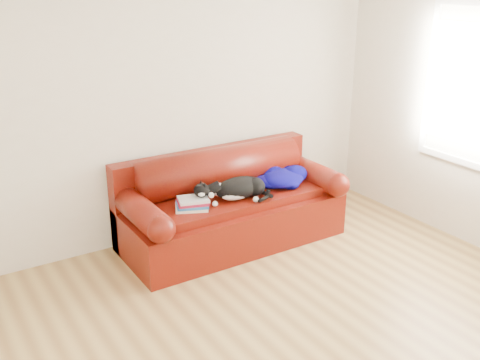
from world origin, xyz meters
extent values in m
plane|color=brown|center=(0.00, 0.00, 0.00)|extent=(4.50, 4.50, 0.00)
cube|color=beige|center=(0.00, 2.00, 1.30)|extent=(4.50, 0.02, 2.60)
cube|color=#3D0206|center=(0.32, 1.50, 0.21)|extent=(2.10, 0.90, 0.42)
cube|color=#3D0206|center=(0.32, 1.45, 0.45)|extent=(1.66, 0.62, 0.10)
cylinder|color=black|center=(-0.61, 1.17, 0.03)|extent=(0.06, 0.06, 0.05)
cylinder|color=black|center=(1.25, 1.17, 0.03)|extent=(0.06, 0.06, 0.05)
cylinder|color=black|center=(-0.61, 1.83, 0.03)|extent=(0.06, 0.06, 0.05)
cylinder|color=black|center=(1.25, 1.83, 0.03)|extent=(0.06, 0.06, 0.05)
cube|color=#3D0206|center=(0.32, 1.86, 0.42)|extent=(2.10, 0.18, 0.85)
cylinder|color=#3D0206|center=(0.32, 1.75, 0.68)|extent=(1.70, 0.40, 0.40)
cylinder|color=#3D0206|center=(-0.61, 1.50, 0.54)|extent=(0.24, 0.88, 0.24)
sphere|color=#3D0206|center=(-0.61, 1.06, 0.54)|extent=(0.24, 0.24, 0.24)
cylinder|color=#3D0206|center=(1.25, 1.50, 0.54)|extent=(0.24, 0.88, 0.24)
sphere|color=#3D0206|center=(1.25, 1.06, 0.54)|extent=(0.24, 0.24, 0.24)
cube|color=silver|center=(-0.16, 1.38, 0.51)|extent=(0.35, 0.32, 0.02)
cube|color=white|center=(-0.16, 1.38, 0.51)|extent=(0.33, 0.30, 0.02)
cube|color=#1F64AA|center=(-0.16, 1.38, 0.54)|extent=(0.33, 0.30, 0.02)
cube|color=white|center=(-0.16, 1.38, 0.54)|extent=(0.32, 0.28, 0.02)
cube|color=maroon|center=(-0.16, 1.38, 0.56)|extent=(0.32, 0.28, 0.02)
cube|color=white|center=(-0.16, 1.38, 0.56)|extent=(0.31, 0.27, 0.02)
cube|color=#B9BAC0|center=(-0.16, 1.38, 0.59)|extent=(0.31, 0.26, 0.02)
cube|color=white|center=(-0.16, 1.38, 0.59)|extent=(0.29, 0.25, 0.02)
ellipsoid|color=black|center=(0.32, 1.37, 0.60)|extent=(0.55, 0.44, 0.20)
ellipsoid|color=silver|center=(0.28, 1.33, 0.56)|extent=(0.37, 0.27, 0.13)
ellipsoid|color=silver|center=(0.14, 1.42, 0.61)|extent=(0.18, 0.17, 0.12)
ellipsoid|color=black|center=(0.46, 1.32, 0.59)|extent=(0.26, 0.26, 0.17)
ellipsoid|color=black|center=(0.03, 1.50, 0.66)|extent=(0.18, 0.18, 0.12)
ellipsoid|color=silver|center=(0.01, 1.46, 0.65)|extent=(0.09, 0.08, 0.05)
sphere|color=#BF7272|center=(0.00, 1.45, 0.65)|extent=(0.02, 0.02, 0.02)
cone|color=black|center=(0.03, 1.46, 0.72)|extent=(0.07, 0.06, 0.06)
cone|color=black|center=(0.06, 1.52, 0.72)|extent=(0.07, 0.06, 0.06)
cylinder|color=black|center=(0.54, 1.25, 0.53)|extent=(0.04, 0.17, 0.04)
sphere|color=silver|center=(0.09, 1.42, 0.52)|extent=(0.05, 0.05, 0.05)
sphere|color=silver|center=(0.40, 1.21, 0.52)|extent=(0.05, 0.05, 0.05)
ellipsoid|color=#020241|center=(0.86, 1.44, 0.57)|extent=(0.57, 0.54, 0.15)
ellipsoid|color=#020241|center=(1.03, 1.45, 0.58)|extent=(0.35, 0.32, 0.17)
ellipsoid|color=#020241|center=(0.73, 1.46, 0.56)|extent=(0.37, 0.39, 0.11)
ellipsoid|color=#020241|center=(0.85, 1.58, 0.58)|extent=(0.28, 0.26, 0.17)
ellipsoid|color=#020241|center=(0.87, 1.32, 0.55)|extent=(0.23, 0.24, 0.11)
ellipsoid|color=silver|center=(0.97, 1.40, 0.59)|extent=(0.21, 0.14, 0.05)
camera|label=1|loc=(-2.24, -2.72, 2.48)|focal=42.00mm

